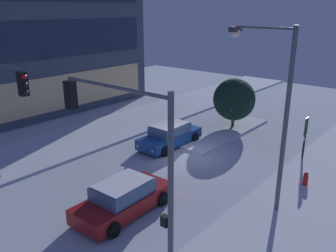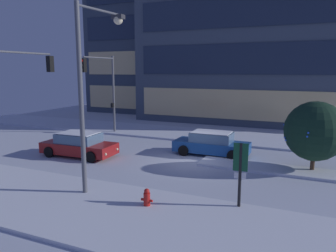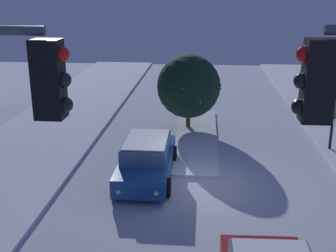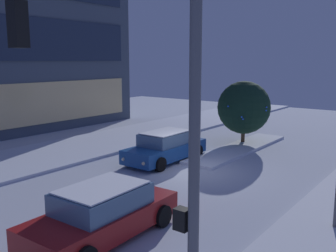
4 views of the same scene
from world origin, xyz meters
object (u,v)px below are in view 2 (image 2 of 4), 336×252
Objects in this scene: fire_hydrant at (147,199)px; traffic_light_corner_near_left at (16,86)px; car_near at (79,145)px; car_far at (211,144)px; traffic_light_corner_far_left at (103,82)px; parking_info_sign at (240,168)px; decorated_tree_median at (315,131)px; street_lamp_arched at (93,73)px.

traffic_light_corner_near_left is at bearing 164.10° from fire_hydrant.
car_near and car_far have the same top height.
traffic_light_corner_far_left is (-9.60, 2.16, 3.68)m from car_far.
decorated_tree_median reaches higher than parking_info_sign.
fire_hydrant is 9.77m from decorated_tree_median.
street_lamp_arched is at bearing -143.35° from decorated_tree_median.
car_near is 7.14m from traffic_light_corner_far_left.
traffic_light_corner_near_left is 16.38m from decorated_tree_median.
car_near is 0.74× the size of traffic_light_corner_far_left.
street_lamp_arched reaches higher than parking_info_sign.
traffic_light_corner_near_left reaches higher than fire_hydrant.
street_lamp_arched is at bearing -45.95° from car_near.
decorated_tree_median is (5.87, -1.30, 1.49)m from car_far.
decorated_tree_median is at bearing 52.16° from fire_hydrant.
traffic_light_corner_far_left is at bearing -12.83° from car_far.
parking_info_sign reaches higher than car_far.
street_lamp_arched is (6.57, -1.77, 0.73)m from traffic_light_corner_near_left.
car_far is 8.28m from parking_info_sign.
car_far is 6.20m from decorated_tree_median.
traffic_light_corner_far_left is at bearing -0.07° from traffic_light_corner_near_left.
traffic_light_corner_far_left reaches higher than decorated_tree_median.
traffic_light_corner_far_left is 8.32m from traffic_light_corner_near_left.
street_lamp_arched is 9.75× the size of fire_hydrant.
traffic_light_corner_far_left is 15.16m from fire_hydrant.
car_near is at bearing 144.72° from fire_hydrant.
car_near is at bearing 25.42° from car_far.
fire_hydrant is at bearing 106.90° from parking_info_sign.
car_far is 12.01m from traffic_light_corner_near_left.
traffic_light_corner_near_left is (-9.61, -6.16, 3.75)m from car_far.
traffic_light_corner_far_left reaches higher than parking_info_sign.
parking_info_sign reaches higher than car_near.
fire_hydrant is (3.02, -0.96, -4.80)m from street_lamp_arched.
traffic_light_corner_far_left is at bearing 130.92° from fire_hydrant.
decorated_tree_median reaches higher than fire_hydrant.
car_near is 11.52m from parking_info_sign.
street_lamp_arched is (6.56, -10.09, 0.80)m from traffic_light_corner_far_left.
car_near is at bearing 49.99° from street_lamp_arched.
parking_info_sign is (3.29, 1.35, 1.28)m from fire_hydrant.
street_lamp_arched is (-3.04, -7.93, 4.48)m from car_far.
fire_hydrant is (7.49, -5.30, -0.32)m from car_near.
parking_info_sign is (6.31, 0.39, -3.52)m from street_lamp_arched.
car_far is 8.89m from fire_hydrant.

